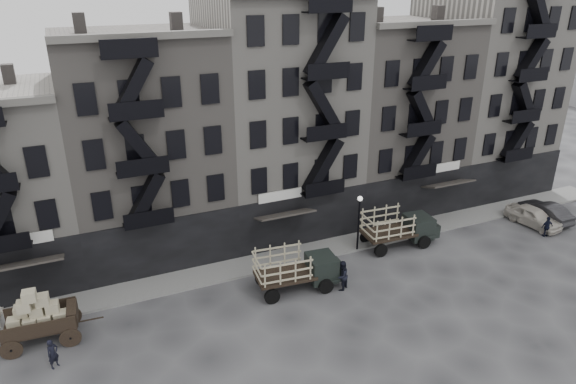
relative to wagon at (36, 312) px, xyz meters
name	(u,v)px	position (x,y,z in m)	size (l,w,h in m)	color
ground	(338,278)	(17.71, -0.91, -1.90)	(140.00, 140.00, 0.00)	#38383A
sidewalk	(313,251)	(17.71, 2.84, -1.83)	(55.00, 2.50, 0.15)	slate
building_midwest	(145,145)	(7.71, 8.91, 5.60)	(10.00, 11.35, 16.20)	slate
building_center	(279,116)	(17.71, 8.91, 6.60)	(10.00, 11.35, 18.20)	#A19C94
building_mideast	(389,116)	(27.71, 8.91, 5.60)	(10.00, 11.35, 16.20)	slate
building_east	(485,88)	(37.71, 8.91, 7.10)	(10.00, 11.35, 19.20)	#A19C94
lamp_post	(359,216)	(20.71, 1.69, 0.88)	(0.36, 0.36, 4.28)	black
wagon	(36,312)	(0.00, 0.00, 0.00)	(4.07, 2.38, 3.33)	black
stake_truck_west	(297,266)	(14.74, -0.93, -0.31)	(5.75, 2.76, 2.80)	black
stake_truck_east	(399,225)	(23.85, 1.26, -0.27)	(5.82, 2.69, 2.86)	black
car_east	(533,216)	(35.55, -0.34, -1.15)	(1.79, 4.45, 1.52)	#BAB3A7
car_far	(545,211)	(37.21, 0.00, -1.15)	(1.59, 4.55, 1.50)	black
pedestrian_west	(53,354)	(0.62, -2.42, -1.08)	(0.60, 0.39, 1.64)	black
pedestrian_mid	(342,276)	(17.26, -2.14, -0.91)	(0.96, 0.75, 1.98)	black
policeman	(547,227)	(34.94, -2.15, -1.10)	(0.95, 0.39, 1.62)	black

